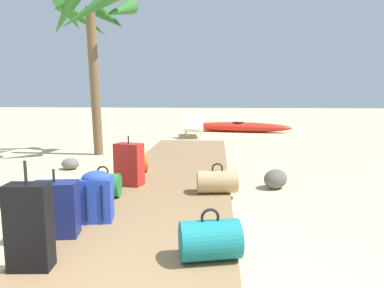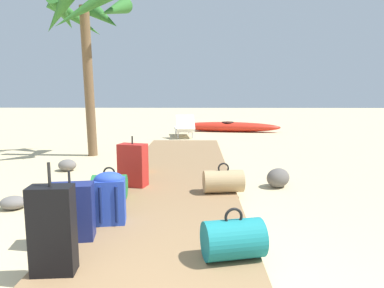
{
  "view_description": "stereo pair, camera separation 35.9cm",
  "coord_description": "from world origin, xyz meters",
  "px_view_note": "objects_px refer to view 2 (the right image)",
  "views": [
    {
      "loc": [
        0.77,
        -1.57,
        1.5
      ],
      "look_at": [
        0.28,
        4.84,
        0.55
      ],
      "focal_mm": 32.42,
      "sensor_mm": 36.0,
      "label": 1
    },
    {
      "loc": [
        0.41,
        -1.59,
        1.5
      ],
      "look_at": [
        0.28,
        4.84,
        0.55
      ],
      "focal_mm": 32.42,
      "sensor_mm": 36.0,
      "label": 2
    }
  ],
  "objects_px": {
    "backpack_blue": "(109,196)",
    "suitcase_navy": "(71,212)",
    "duffel_bag_green": "(110,186)",
    "palm_tree_near_left": "(86,23)",
    "kayak": "(228,127)",
    "duffel_bag_teal": "(233,239)",
    "suitcase_black": "(53,230)",
    "duffel_bag_tan": "(223,181)",
    "suitcase_red": "(133,165)",
    "duffel_bag_orange": "(134,164)",
    "lounge_chair": "(184,127)"
  },
  "relations": [
    {
      "from": "backpack_blue",
      "to": "suitcase_navy",
      "type": "relative_size",
      "value": 0.84
    },
    {
      "from": "duffel_bag_green",
      "to": "palm_tree_near_left",
      "type": "distance_m",
      "value": 4.66
    },
    {
      "from": "kayak",
      "to": "duffel_bag_green",
      "type": "bearing_deg",
      "value": -104.63
    },
    {
      "from": "duffel_bag_teal",
      "to": "duffel_bag_green",
      "type": "bearing_deg",
      "value": 131.63
    },
    {
      "from": "suitcase_black",
      "to": "duffel_bag_tan",
      "type": "distance_m",
      "value": 2.74
    },
    {
      "from": "backpack_blue",
      "to": "suitcase_red",
      "type": "distance_m",
      "value": 1.53
    },
    {
      "from": "palm_tree_near_left",
      "to": "kayak",
      "type": "height_order",
      "value": "palm_tree_near_left"
    },
    {
      "from": "duffel_bag_orange",
      "to": "lounge_chair",
      "type": "relative_size",
      "value": 0.35
    },
    {
      "from": "duffel_bag_orange",
      "to": "duffel_bag_green",
      "type": "relative_size",
      "value": 1.18
    },
    {
      "from": "lounge_chair",
      "to": "kayak",
      "type": "bearing_deg",
      "value": 45.68
    },
    {
      "from": "lounge_chair",
      "to": "duffel_bag_orange",
      "type": "bearing_deg",
      "value": -96.6
    },
    {
      "from": "duffel_bag_orange",
      "to": "duffel_bag_tan",
      "type": "xyz_separation_m",
      "value": [
        1.52,
        -1.21,
        0.0
      ]
    },
    {
      "from": "duffel_bag_green",
      "to": "suitcase_navy",
      "type": "height_order",
      "value": "suitcase_navy"
    },
    {
      "from": "duffel_bag_tan",
      "to": "lounge_chair",
      "type": "height_order",
      "value": "lounge_chair"
    },
    {
      "from": "duffel_bag_teal",
      "to": "backpack_blue",
      "type": "bearing_deg",
      "value": 147.59
    },
    {
      "from": "suitcase_red",
      "to": "palm_tree_near_left",
      "type": "height_order",
      "value": "palm_tree_near_left"
    },
    {
      "from": "palm_tree_near_left",
      "to": "lounge_chair",
      "type": "height_order",
      "value": "palm_tree_near_left"
    },
    {
      "from": "duffel_bag_orange",
      "to": "suitcase_black",
      "type": "height_order",
      "value": "suitcase_black"
    },
    {
      "from": "lounge_chair",
      "to": "kayak",
      "type": "height_order",
      "value": "lounge_chair"
    },
    {
      "from": "palm_tree_near_left",
      "to": "suitcase_red",
      "type": "bearing_deg",
      "value": -61.59
    },
    {
      "from": "duffel_bag_teal",
      "to": "suitcase_black",
      "type": "distance_m",
      "value": 1.48
    },
    {
      "from": "suitcase_navy",
      "to": "duffel_bag_tan",
      "type": "relative_size",
      "value": 1.13
    },
    {
      "from": "duffel_bag_orange",
      "to": "lounge_chair",
      "type": "bearing_deg",
      "value": 83.4
    },
    {
      "from": "suitcase_red",
      "to": "lounge_chair",
      "type": "xyz_separation_m",
      "value": [
        0.51,
        6.63,
        -0.08
      ]
    },
    {
      "from": "duffel_bag_tan",
      "to": "palm_tree_near_left",
      "type": "distance_m",
      "value": 5.12
    },
    {
      "from": "backpack_blue",
      "to": "lounge_chair",
      "type": "height_order",
      "value": "lounge_chair"
    },
    {
      "from": "duffel_bag_teal",
      "to": "suitcase_red",
      "type": "height_order",
      "value": "suitcase_red"
    },
    {
      "from": "duffel_bag_green",
      "to": "suitcase_black",
      "type": "height_order",
      "value": "suitcase_black"
    },
    {
      "from": "duffel_bag_orange",
      "to": "kayak",
      "type": "height_order",
      "value": "duffel_bag_orange"
    },
    {
      "from": "kayak",
      "to": "duffel_bag_teal",
      "type": "bearing_deg",
      "value": -94.47
    },
    {
      "from": "suitcase_navy",
      "to": "kayak",
      "type": "xyz_separation_m",
      "value": [
        2.37,
        10.27,
        -0.16
      ]
    },
    {
      "from": "duffel_bag_orange",
      "to": "suitcase_navy",
      "type": "xyz_separation_m",
      "value": [
        -0.08,
        -2.85,
        0.12
      ]
    },
    {
      "from": "backpack_blue",
      "to": "suitcase_red",
      "type": "xyz_separation_m",
      "value": [
        -0.03,
        1.53,
        0.03
      ]
    },
    {
      "from": "suitcase_black",
      "to": "palm_tree_near_left",
      "type": "bearing_deg",
      "value": 104.37
    },
    {
      "from": "backpack_blue",
      "to": "lounge_chair",
      "type": "distance_m",
      "value": 8.18
    },
    {
      "from": "duffel_bag_orange",
      "to": "palm_tree_near_left",
      "type": "xyz_separation_m",
      "value": [
        -1.38,
        1.95,
        2.81
      ]
    },
    {
      "from": "backpack_blue",
      "to": "suitcase_black",
      "type": "distance_m",
      "value": 1.1
    },
    {
      "from": "suitcase_navy",
      "to": "duffel_bag_teal",
      "type": "bearing_deg",
      "value": -13.57
    },
    {
      "from": "duffel_bag_teal",
      "to": "palm_tree_near_left",
      "type": "bearing_deg",
      "value": 118.76
    },
    {
      "from": "backpack_blue",
      "to": "kayak",
      "type": "relative_size",
      "value": 0.14
    },
    {
      "from": "duffel_bag_teal",
      "to": "kayak",
      "type": "relative_size",
      "value": 0.14
    },
    {
      "from": "duffel_bag_green",
      "to": "palm_tree_near_left",
      "type": "bearing_deg",
      "value": 110.98
    },
    {
      "from": "duffel_bag_teal",
      "to": "duffel_bag_tan",
      "type": "bearing_deg",
      "value": 88.41
    },
    {
      "from": "suitcase_red",
      "to": "kayak",
      "type": "distance_m",
      "value": 8.58
    },
    {
      "from": "duffel_bag_orange",
      "to": "duffel_bag_tan",
      "type": "relative_size",
      "value": 0.93
    },
    {
      "from": "suitcase_black",
      "to": "kayak",
      "type": "relative_size",
      "value": 0.22
    },
    {
      "from": "suitcase_red",
      "to": "duffel_bag_green",
      "type": "bearing_deg",
      "value": -107.0
    },
    {
      "from": "kayak",
      "to": "palm_tree_near_left",
      "type": "bearing_deg",
      "value": -123.86
    },
    {
      "from": "duffel_bag_orange",
      "to": "palm_tree_near_left",
      "type": "bearing_deg",
      "value": 125.25
    },
    {
      "from": "palm_tree_near_left",
      "to": "kayak",
      "type": "distance_m",
      "value": 7.18
    }
  ]
}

